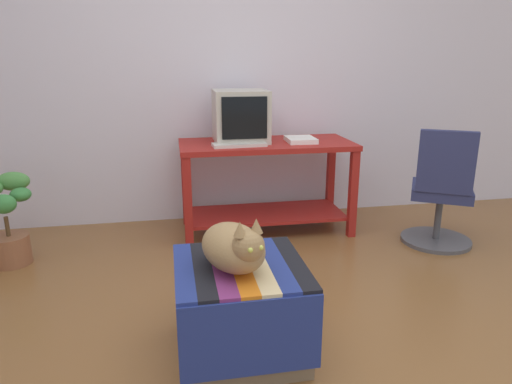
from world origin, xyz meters
TOP-DOWN VIEW (x-y plane):
  - ground_plane at (0.00, 0.00)m, footprint 14.00×14.00m
  - back_wall at (0.00, 2.05)m, footprint 8.00×0.10m
  - desk at (0.24, 1.60)m, footprint 1.36×0.62m
  - tv_monitor at (0.04, 1.66)m, footprint 0.42×0.41m
  - keyboard at (-0.00, 1.46)m, footprint 0.41×0.17m
  - book at (0.50, 1.55)m, footprint 0.22×0.26m
  - ottoman_with_blanket at (-0.22, 0.01)m, footprint 0.60×0.61m
  - cat at (-0.25, -0.03)m, footprint 0.37×0.47m
  - potted_plant at (-1.62, 1.28)m, footprint 0.40×0.37m
  - office_chair at (1.44, 1.04)m, footprint 0.57×0.57m
  - pen at (0.60, 1.64)m, footprint 0.14×0.01m

SIDE VIEW (x-z plane):
  - ground_plane at x=0.00m, z-range 0.00..0.00m
  - ottoman_with_blanket at x=-0.22m, z-range 0.00..0.45m
  - potted_plant at x=-1.62m, z-range -0.02..0.60m
  - office_chair at x=1.44m, z-range -0.06..0.83m
  - desk at x=0.24m, z-range 0.13..0.86m
  - cat at x=-0.25m, z-range 0.43..0.70m
  - pen at x=0.60m, z-range 0.73..0.74m
  - keyboard at x=0.00m, z-range 0.73..0.76m
  - book at x=0.50m, z-range 0.73..0.77m
  - tv_monitor at x=0.04m, z-range 0.73..1.13m
  - back_wall at x=0.00m, z-range 0.00..2.60m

